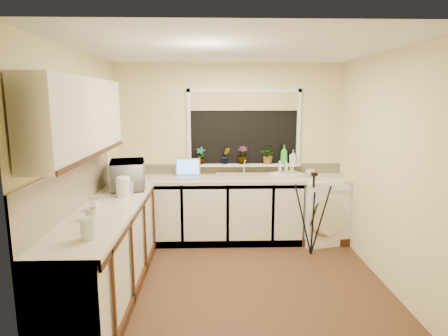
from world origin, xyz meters
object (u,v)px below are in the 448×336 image
plant_a (201,156)px  plant_b (225,156)px  plant_d (268,155)px  soap_bottle_clear (293,157)px  steel_jar (95,204)px  cup_left (91,214)px  tripod (312,214)px  plant_c (243,155)px  washing_machine (321,209)px  dish_rack (287,175)px  soap_bottle_green (284,154)px  laptop (188,173)px  cup_back (310,173)px  glass_jug (88,229)px  microwave (128,175)px  kettle (123,187)px

plant_a → plant_b: 0.35m
plant_d → soap_bottle_clear: 0.35m
steel_jar → cup_left: size_ratio=1.15×
tripod → plant_c: 1.29m
washing_machine → dish_rack: dish_rack is taller
tripod → soap_bottle_green: size_ratio=3.95×
laptop → plant_d: 1.17m
plant_d → washing_machine: bearing=-19.4°
dish_rack → plant_d: (-0.22, 0.24, 0.24)m
cup_left → dish_rack: bearing=40.2°
soap_bottle_clear → cup_back: size_ratio=1.59×
glass_jug → cup_left: bearing=105.3°
laptop → cup_left: (-0.76, -1.82, -0.02)m
plant_c → tripod: bearing=-42.4°
laptop → steel_jar: laptop is taller
plant_d → soap_bottle_clear: bearing=-0.3°
dish_rack → glass_jug: bearing=-155.7°
dish_rack → cup_left: cup_left is taller
steel_jar → plant_c: (1.56, 1.76, 0.21)m
plant_b → microwave: bearing=-146.3°
plant_a → cup_left: 2.23m
kettle → soap_bottle_clear: (2.13, 1.22, 0.15)m
dish_rack → steel_jar: bearing=-169.6°
tripod → glass_jug: bearing=-159.8°
plant_a → soap_bottle_clear: (1.31, 0.01, -0.02)m
microwave → plant_a: bearing=-58.8°
plant_d → laptop: bearing=-169.7°
laptop → microwave: bearing=-141.2°
washing_machine → plant_c: bearing=155.6°
soap_bottle_clear → laptop: bearing=-172.2°
kettle → glass_jug: size_ratio=1.22×
microwave → cup_left: bearing=165.3°
plant_b → plant_c: bearing=-2.1°
glass_jug → cup_back: (2.32, 2.36, -0.04)m
plant_a → steel_jar: bearing=-119.0°
plant_c → cup_back: bearing=-9.7°
steel_jar → plant_d: size_ratio=0.50×
cup_back → plant_d: bearing=163.8°
soap_bottle_green → microwave: bearing=-159.1°
tripod → microwave: microwave is taller
washing_machine → soap_bottle_green: size_ratio=3.31×
steel_jar → plant_b: 2.21m
plant_d → plant_b: bearing=179.5°
glass_jug → cup_left: (-0.14, 0.50, -0.03)m
plant_a → plant_c: 0.59m
laptop → kettle: 1.21m
kettle → soap_bottle_clear: soap_bottle_clear is taller
cup_back → glass_jug: bearing=-134.4°
dish_rack → cup_back: (0.34, 0.08, 0.02)m
plant_b → soap_bottle_green: bearing=-2.0°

